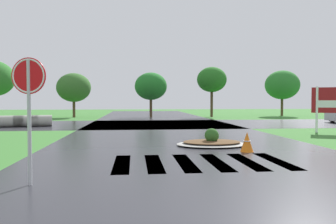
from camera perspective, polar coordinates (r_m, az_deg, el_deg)
The scene contains 8 objects.
asphalt_roadway at distance 14.85m, azimuth 1.59°, elevation -4.86°, with size 10.57×80.00×0.01m, color #2B2B30.
asphalt_cross_road at distance 24.84m, azimuth -1.40°, elevation -2.07°, with size 90.00×9.51×0.01m, color #2B2B30.
crosswalk_stripes at distance 9.70m, azimuth 5.65°, elevation -8.56°, with size 4.95×2.83×0.01m.
stop_sign at distance 7.51m, azimuth -22.74°, elevation 3.43°, with size 0.74×0.21×2.67m.
median_island at distance 13.25m, azimuth 7.50°, elevation -5.14°, with size 2.78×2.09×0.68m.
drainage_pipe_stack at distance 24.38m, azimuth -23.15°, elevation -1.42°, with size 3.39×1.49×0.77m.
traffic_cone at distance 11.83m, azimuth 13.37°, elevation -5.05°, with size 0.44×0.44×0.69m.
background_treeline at distance 35.33m, azimuth -5.94°, elevation 4.95°, with size 34.87×5.75×5.74m.
Camera 1 is at (-1.90, -4.62, 1.79)m, focal length 35.58 mm.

